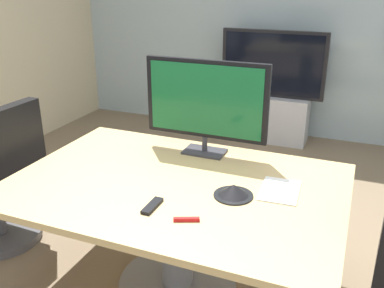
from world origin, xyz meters
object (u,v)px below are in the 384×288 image
object	(u,v)px
tv_monitor	(206,102)
conference_phone	(234,191)
office_chair_left	(4,188)
wall_display_unit	(270,105)
conference_table	(176,208)
remote_control	(152,206)

from	to	relation	value
tv_monitor	conference_phone	size ratio (longest dim) A/B	3.82
office_chair_left	wall_display_unit	bearing A→B (deg)	157.40
office_chair_left	wall_display_unit	world-z (taller)	wall_display_unit
office_chair_left	conference_phone	size ratio (longest dim) A/B	4.95
conference_table	office_chair_left	distance (m)	1.34
tv_monitor	office_chair_left	bearing A→B (deg)	-158.34
office_chair_left	wall_display_unit	size ratio (longest dim) A/B	0.83
remote_control	office_chair_left	bearing A→B (deg)	168.34
conference_phone	tv_monitor	bearing A→B (deg)	124.73
conference_phone	remote_control	bearing A→B (deg)	-142.01
office_chair_left	conference_phone	world-z (taller)	office_chair_left
office_chair_left	conference_phone	distance (m)	1.73
remote_control	tv_monitor	bearing A→B (deg)	90.29
office_chair_left	tv_monitor	bearing A→B (deg)	113.36
tv_monitor	remote_control	bearing A→B (deg)	-89.57
conference_table	tv_monitor	xyz separation A→B (m)	(-0.00, 0.49, 0.53)
wall_display_unit	conference_phone	bearing A→B (deg)	-81.90
office_chair_left	remote_control	world-z (taller)	office_chair_left
remote_control	conference_table	bearing A→B (deg)	90.70
wall_display_unit	remote_control	size ratio (longest dim) A/B	7.71
remote_control	conference_phone	bearing A→B (deg)	37.86
office_chair_left	tv_monitor	size ratio (longest dim) A/B	1.30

